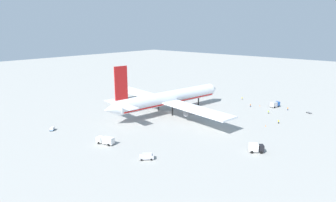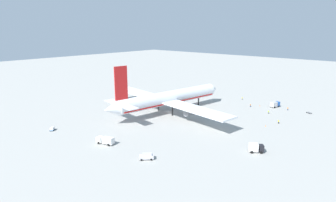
{
  "view_description": "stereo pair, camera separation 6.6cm",
  "coord_description": "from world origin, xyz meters",
  "px_view_note": "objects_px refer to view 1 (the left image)",
  "views": [
    {
      "loc": [
        -101.72,
        -87.64,
        39.62
      ],
      "look_at": [
        -1.14,
        0.15,
        5.71
      ],
      "focal_mm": 30.62,
      "sensor_mm": 36.0,
      "label": 1
    },
    {
      "loc": [
        -101.68,
        -87.69,
        39.62
      ],
      "look_at": [
        -1.14,
        0.15,
        5.71
      ],
      "focal_mm": 30.62,
      "sensor_mm": 36.0,
      "label": 2
    }
  ],
  "objects_px": {
    "baggage_cart_1": "(309,113)",
    "ground_worker_3": "(268,112)",
    "ground_worker_1": "(242,98)",
    "traffic_cone_1": "(260,105)",
    "ground_worker_0": "(250,105)",
    "baggage_cart_0": "(52,129)",
    "service_truck_0": "(106,140)",
    "ground_worker_4": "(288,109)",
    "ground_worker_2": "(279,122)",
    "service_truck_2": "(256,148)",
    "service_van": "(147,156)",
    "airliner": "(168,98)",
    "service_truck_1": "(275,104)",
    "traffic_cone_0": "(266,126)"
  },
  "relations": [
    {
      "from": "service_truck_1",
      "to": "ground_worker_0",
      "type": "bearing_deg",
      "value": 127.91
    },
    {
      "from": "ground_worker_0",
      "to": "ground_worker_2",
      "type": "bearing_deg",
      "value": -129.36
    },
    {
      "from": "service_truck_2",
      "to": "traffic_cone_1",
      "type": "bearing_deg",
      "value": 22.53
    },
    {
      "from": "ground_worker_4",
      "to": "baggage_cart_1",
      "type": "bearing_deg",
      "value": -80.61
    },
    {
      "from": "ground_worker_1",
      "to": "ground_worker_3",
      "type": "height_order",
      "value": "ground_worker_1"
    },
    {
      "from": "ground_worker_4",
      "to": "traffic_cone_0",
      "type": "relative_size",
      "value": 3.1
    },
    {
      "from": "service_van",
      "to": "traffic_cone_1",
      "type": "relative_size",
      "value": 8.25
    },
    {
      "from": "service_truck_0",
      "to": "ground_worker_4",
      "type": "distance_m",
      "value": 92.26
    },
    {
      "from": "traffic_cone_1",
      "to": "service_van",
      "type": "bearing_deg",
      "value": -179.84
    },
    {
      "from": "traffic_cone_1",
      "to": "ground_worker_1",
      "type": "bearing_deg",
      "value": 65.29
    },
    {
      "from": "baggage_cart_0",
      "to": "service_truck_0",
      "type": "bearing_deg",
      "value": -78.68
    },
    {
      "from": "ground_worker_0",
      "to": "ground_worker_4",
      "type": "bearing_deg",
      "value": -70.18
    },
    {
      "from": "ground_worker_0",
      "to": "ground_worker_1",
      "type": "xyz_separation_m",
      "value": [
        11.11,
        10.37,
        0.04
      ]
    },
    {
      "from": "airliner",
      "to": "ground_worker_2",
      "type": "height_order",
      "value": "airliner"
    },
    {
      "from": "ground_worker_4",
      "to": "ground_worker_0",
      "type": "bearing_deg",
      "value": 109.82
    },
    {
      "from": "baggage_cart_0",
      "to": "ground_worker_3",
      "type": "bearing_deg",
      "value": -35.03
    },
    {
      "from": "service_truck_0",
      "to": "ground_worker_3",
      "type": "height_order",
      "value": "service_truck_0"
    },
    {
      "from": "service_truck_0",
      "to": "traffic_cone_0",
      "type": "relative_size",
      "value": 12.37
    },
    {
      "from": "traffic_cone_0",
      "to": "traffic_cone_1",
      "type": "height_order",
      "value": "same"
    },
    {
      "from": "service_van",
      "to": "traffic_cone_1",
      "type": "bearing_deg",
      "value": 0.16
    },
    {
      "from": "baggage_cart_1",
      "to": "ground_worker_3",
      "type": "bearing_deg",
      "value": 133.09
    },
    {
      "from": "service_truck_1",
      "to": "ground_worker_1",
      "type": "height_order",
      "value": "service_truck_1"
    },
    {
      "from": "ground_worker_4",
      "to": "traffic_cone_0",
      "type": "xyz_separation_m",
      "value": [
        -30.71,
        -1.61,
        -0.59
      ]
    },
    {
      "from": "ground_worker_1",
      "to": "traffic_cone_1",
      "type": "bearing_deg",
      "value": -114.71
    },
    {
      "from": "traffic_cone_0",
      "to": "ground_worker_2",
      "type": "bearing_deg",
      "value": -19.93
    },
    {
      "from": "ground_worker_3",
      "to": "ground_worker_4",
      "type": "bearing_deg",
      "value": -22.34
    },
    {
      "from": "ground_worker_3",
      "to": "traffic_cone_0",
      "type": "relative_size",
      "value": 2.98
    },
    {
      "from": "service_truck_1",
      "to": "ground_worker_2",
      "type": "relative_size",
      "value": 3.56
    },
    {
      "from": "traffic_cone_0",
      "to": "ground_worker_4",
      "type": "bearing_deg",
      "value": 3.01
    },
    {
      "from": "service_truck_1",
      "to": "ground_worker_4",
      "type": "height_order",
      "value": "service_truck_1"
    },
    {
      "from": "service_truck_1",
      "to": "baggage_cart_0",
      "type": "bearing_deg",
      "value": 150.07
    },
    {
      "from": "airliner",
      "to": "ground_worker_0",
      "type": "height_order",
      "value": "airliner"
    },
    {
      "from": "baggage_cart_0",
      "to": "ground_worker_3",
      "type": "xyz_separation_m",
      "value": [
        79.6,
        -55.8,
        0.07
      ]
    },
    {
      "from": "baggage_cart_0",
      "to": "ground_worker_4",
      "type": "relative_size",
      "value": 1.59
    },
    {
      "from": "service_truck_1",
      "to": "ground_worker_4",
      "type": "bearing_deg",
      "value": -102.26
    },
    {
      "from": "baggage_cart_0",
      "to": "ground_worker_2",
      "type": "height_order",
      "value": "ground_worker_2"
    },
    {
      "from": "airliner",
      "to": "baggage_cart_1",
      "type": "xyz_separation_m",
      "value": [
        43.67,
        -52.28,
        -6.76
      ]
    },
    {
      "from": "baggage_cart_0",
      "to": "ground_worker_4",
      "type": "height_order",
      "value": "ground_worker_4"
    },
    {
      "from": "ground_worker_3",
      "to": "ground_worker_4",
      "type": "xyz_separation_m",
      "value": [
        11.98,
        -4.92,
        0.04
      ]
    },
    {
      "from": "service_truck_0",
      "to": "baggage_cart_0",
      "type": "bearing_deg",
      "value": 101.32
    },
    {
      "from": "baggage_cart_1",
      "to": "ground_worker_2",
      "type": "bearing_deg",
      "value": 167.97
    },
    {
      "from": "service_truck_1",
      "to": "service_van",
      "type": "xyz_separation_m",
      "value": [
        -86.69,
        6.64,
        -0.58
      ]
    },
    {
      "from": "ground_worker_3",
      "to": "ground_worker_4",
      "type": "relative_size",
      "value": 0.96
    },
    {
      "from": "service_van",
      "to": "ground_worker_1",
      "type": "height_order",
      "value": "service_van"
    },
    {
      "from": "service_truck_2",
      "to": "service_van",
      "type": "bearing_deg",
      "value": 139.64
    },
    {
      "from": "ground_worker_1",
      "to": "ground_worker_3",
      "type": "bearing_deg",
      "value": -127.2
    },
    {
      "from": "ground_worker_1",
      "to": "traffic_cone_0",
      "type": "height_order",
      "value": "ground_worker_1"
    },
    {
      "from": "ground_worker_3",
      "to": "traffic_cone_1",
      "type": "bearing_deg",
      "value": 39.85
    },
    {
      "from": "ground_worker_0",
      "to": "traffic_cone_1",
      "type": "height_order",
      "value": "ground_worker_0"
    },
    {
      "from": "airliner",
      "to": "service_van",
      "type": "height_order",
      "value": "airliner"
    }
  ]
}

